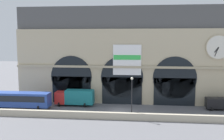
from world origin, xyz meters
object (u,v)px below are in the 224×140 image
object	(u,v)px
van_east	(220,103)
street_lamp_quayside	(132,92)
box_truck_midwest	(75,97)
bus_west	(21,99)

from	to	relation	value
van_east	street_lamp_quayside	world-z (taller)	street_lamp_quayside
box_truck_midwest	van_east	world-z (taller)	box_truck_midwest
van_east	box_truck_midwest	bearing A→B (deg)	179.88
bus_west	box_truck_midwest	bearing A→B (deg)	18.87
van_east	bus_west	bearing A→B (deg)	-175.04
box_truck_midwest	street_lamp_quayside	xyz separation A→B (m)	(11.26, -7.06, 2.71)
box_truck_midwest	street_lamp_quayside	size ratio (longest dim) A/B	1.09
box_truck_midwest	van_east	distance (m)	27.46
box_truck_midwest	van_east	bearing A→B (deg)	-0.12
box_truck_midwest	street_lamp_quayside	bearing A→B (deg)	-32.07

